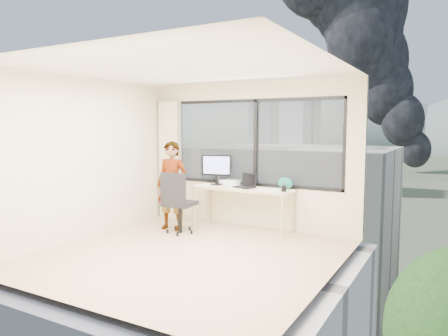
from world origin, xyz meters
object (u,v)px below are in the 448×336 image
Objects in this scene: chair at (180,202)px; handbag at (285,183)px; desk at (242,209)px; monitor at (217,169)px; laptop at (244,181)px; person at (172,186)px; game_console at (231,182)px.

handbag is at bearing 25.89° from chair.
handbag is (0.72, 0.19, 0.48)m from desk.
laptop is at bearing -21.11° from monitor.
laptop reaches higher than desk.
chair is 0.69× the size of person.
handbag is (1.81, 0.78, 0.07)m from person.
laptop is at bearing -23.41° from game_console.
laptop reaches higher than handbag.
desk is at bearing -25.18° from game_console.
chair is 4.01× the size of handbag.
handbag is at bearing 35.32° from laptop.
chair is 0.38m from person.
game_console is at bearing 41.46° from person.
chair is 1.92× the size of monitor.
laptop is at bearing 35.01° from chair.
chair is 1.83m from handbag.
person reaches higher than desk.
monitor is at bearing 45.06° from person.
desk is 0.49m from laptop.
chair is at bearing -33.89° from person.
desk is 0.88m from monitor.
chair is at bearing -121.26° from laptop.
game_console is at bearing 146.29° from desk.
chair is at bearing -107.19° from game_console.
laptop is (0.03, -0.01, 0.49)m from desk.
game_console is (-0.37, 0.24, 0.42)m from desk.
desk is 5.40× the size of game_console.
laptop is (0.40, -0.25, 0.07)m from game_console.
person is at bearing -151.73° from desk.
handbag is (1.09, -0.05, 0.06)m from game_console.
laptop is (1.13, 0.58, 0.08)m from person.
desk is at bearing -169.86° from laptop.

